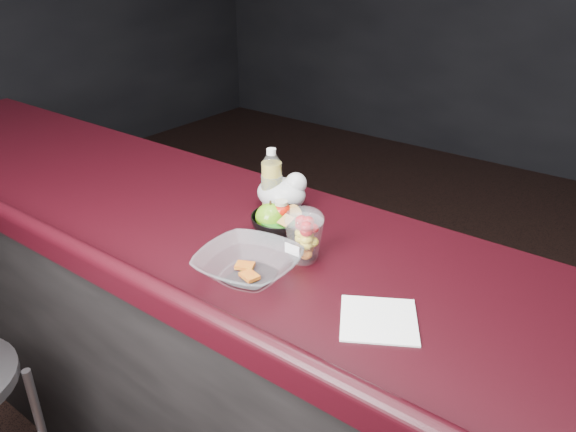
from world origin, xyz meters
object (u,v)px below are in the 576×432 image
object	(u,v)px
lemonade_bottle	(272,184)
snack_bowl	(280,222)
green_apple	(271,217)
takeout_bowl	(249,265)
fruit_cup	(304,234)

from	to	relation	value
lemonade_bottle	snack_bowl	xyz separation A→B (m)	(0.11, -0.10, -0.05)
green_apple	takeout_bowl	world-z (taller)	green_apple
lemonade_bottle	green_apple	size ratio (longest dim) A/B	2.12
lemonade_bottle	green_apple	distance (m)	0.14
fruit_cup	green_apple	bearing A→B (deg)	156.40
green_apple	snack_bowl	world-z (taller)	green_apple
lemonade_bottle	fruit_cup	xyz separation A→B (m)	(0.25, -0.18, -0.01)
fruit_cup	green_apple	xyz separation A→B (m)	(-0.16, 0.07, -0.03)
lemonade_bottle	green_apple	bearing A→B (deg)	-52.60
snack_bowl	takeout_bowl	xyz separation A→B (m)	(0.08, -0.22, -0.00)
snack_bowl	green_apple	bearing A→B (deg)	-163.17
green_apple	snack_bowl	xyz separation A→B (m)	(0.02, 0.01, -0.01)
takeout_bowl	lemonade_bottle	bearing A→B (deg)	120.31
lemonade_bottle	fruit_cup	distance (m)	0.31
lemonade_bottle	fruit_cup	bearing A→B (deg)	-36.26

